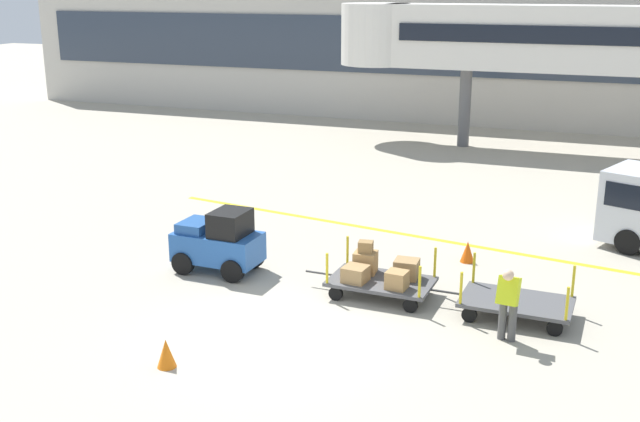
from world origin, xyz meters
name	(u,v)px	position (x,y,z in m)	size (l,w,h in m)	color
ground_plane	(274,334)	(0.00, 0.00, 0.00)	(120.00, 120.00, 0.00)	#A8A08E
apron_lead_line	(493,249)	(3.36, 6.78, 0.00)	(20.61, 0.20, 0.01)	yellow
terminal_building	(489,53)	(0.00, 25.98, 3.48)	(52.06, 2.51, 6.95)	#BCB7AD
jet_bridge	(530,39)	(2.53, 19.99, 4.61)	(17.37, 3.00, 5.96)	silver
baggage_tug	(219,242)	(-2.69, 2.77, 0.75)	(2.13, 1.28, 1.58)	#2659A5
baggage_cart_lead	(380,274)	(1.44, 2.68, 0.51)	(3.02, 1.47, 1.16)	#4C4C4F
baggage_cart_middle	(516,302)	(4.47, 2.55, 0.35)	(3.02, 1.47, 1.10)	#4C4C4F
baggage_handler	(508,301)	(4.43, 1.33, 0.87)	(0.45, 0.46, 1.56)	#4C4C4C
safety_cone_near	(166,353)	(-1.28, -1.98, 0.28)	(0.36, 0.36, 0.55)	orange
safety_cone_far	(468,252)	(2.88, 5.59, 0.28)	(0.36, 0.36, 0.55)	#EA590F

